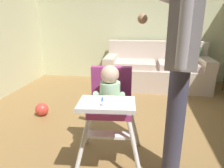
{
  "coord_description": "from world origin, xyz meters",
  "views": [
    {
      "loc": [
        0.13,
        -2.02,
        1.27
      ],
      "look_at": [
        -0.11,
        -0.41,
        0.76
      ],
      "focal_mm": 33.03,
      "sensor_mm": 36.0,
      "label": 1
    }
  ],
  "objects": [
    {
      "name": "ground",
      "position": [
        0.0,
        0.0,
        -0.05
      ],
      "size": [
        5.94,
        6.52,
        0.1
      ],
      "primitive_type": "cube",
      "color": "olive"
    },
    {
      "name": "adult_standing",
      "position": [
        0.4,
        -0.51,
        1.0
      ],
      "size": [
        0.51,
        0.56,
        1.76
      ],
      "rotation": [
        0.0,
        0.0,
        2.96
      ],
      "color": "#414056",
      "rests_on": "ground"
    },
    {
      "name": "wall_far",
      "position": [
        0.0,
        2.49,
        1.35
      ],
      "size": [
        5.14,
        0.06,
        2.69
      ],
      "primitive_type": "cube",
      "color": "beige",
      "rests_on": "ground"
    },
    {
      "name": "toy_ball",
      "position": [
        -1.21,
        0.41,
        0.09
      ],
      "size": [
        0.18,
        0.18,
        0.18
      ],
      "primitive_type": "sphere",
      "color": "#D13D33",
      "rests_on": "ground"
    },
    {
      "name": "couch",
      "position": [
        0.42,
        1.97,
        0.33
      ],
      "size": [
        1.94,
        0.86,
        0.86
      ],
      "rotation": [
        0.0,
        0.0,
        -1.57
      ],
      "color": "beige",
      "rests_on": "ground"
    },
    {
      "name": "high_chair",
      "position": [
        -0.12,
        -0.41,
        0.63
      ],
      "size": [
        0.65,
        0.76,
        0.93
      ],
      "rotation": [
        0.0,
        0.0,
        -1.5
      ],
      "color": "white",
      "rests_on": "ground"
    }
  ]
}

